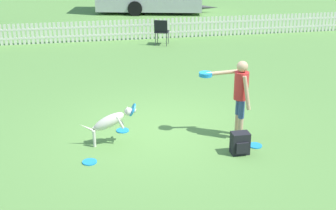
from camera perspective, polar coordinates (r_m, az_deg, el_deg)
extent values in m
plane|color=#5B8C42|center=(9.79, -0.75, -2.88)|extent=(240.00, 240.00, 0.00)
cylinder|color=tan|center=(9.38, 8.81, -2.80)|extent=(0.11, 0.11, 0.44)
cylinder|color=#334C7A|center=(9.23, 8.94, -0.53)|extent=(0.12, 0.12, 0.36)
cylinder|color=tan|center=(9.56, 8.47, -2.32)|extent=(0.11, 0.11, 0.44)
cylinder|color=#334C7A|center=(9.41, 8.60, -0.08)|extent=(0.12, 0.12, 0.36)
cylinder|color=red|center=(9.16, 8.93, 2.34)|extent=(0.29, 0.29, 0.55)
sphere|color=tan|center=(9.05, 9.06, 4.65)|extent=(0.22, 0.22, 0.22)
cylinder|color=tan|center=(9.02, 9.57, 1.45)|extent=(0.20, 0.18, 0.67)
cylinder|color=tan|center=(9.20, 6.67, 3.93)|extent=(0.67, 0.18, 0.14)
cylinder|color=#1E8CD8|center=(9.17, 4.60, 3.59)|extent=(0.26, 0.26, 0.02)
cylinder|color=#1E8CD8|center=(9.16, 4.61, 3.75)|extent=(0.26, 0.26, 0.02)
cylinder|color=#1E8CD8|center=(9.16, 4.61, 3.90)|extent=(0.26, 0.26, 0.02)
ellipsoid|color=beige|center=(9.00, -7.21, -2.01)|extent=(0.70, 0.29, 0.48)
ellipsoid|color=silver|center=(9.02, -7.20, -2.27)|extent=(0.37, 0.16, 0.23)
sphere|color=beige|center=(8.94, -4.82, -0.82)|extent=(0.16, 0.16, 0.16)
cone|color=beige|center=(8.93, -4.35, -0.59)|extent=(0.15, 0.10, 0.13)
cylinder|color=#1E8CD8|center=(8.93, -4.35, -0.59)|extent=(0.15, 0.27, 0.25)
cone|color=beige|center=(8.96, -5.01, -0.33)|extent=(0.05, 0.05, 0.07)
cone|color=beige|center=(8.87, -4.97, -0.56)|extent=(0.05, 0.05, 0.07)
cylinder|color=silver|center=(9.21, -8.97, -3.64)|extent=(0.06, 0.06, 0.33)
cylinder|color=silver|center=(9.05, -8.98, -4.10)|extent=(0.06, 0.06, 0.33)
cylinder|color=silver|center=(9.08, -5.93, -1.73)|extent=(0.16, 0.06, 0.26)
cylinder|color=silver|center=(8.93, -5.89, -2.12)|extent=(0.16, 0.06, 0.26)
cone|color=beige|center=(9.05, -9.90, -2.73)|extent=(0.31, 0.07, 0.21)
cylinder|color=#1E8CD8|center=(9.19, 10.57, -4.88)|extent=(0.26, 0.26, 0.02)
cylinder|color=#1E8CD8|center=(8.55, -9.54, -6.86)|extent=(0.26, 0.26, 0.02)
cylinder|color=#1E8CD8|center=(9.72, -5.55, -3.11)|extent=(0.26, 0.26, 0.02)
cube|color=black|center=(8.78, 8.77, -4.60)|extent=(0.33, 0.23, 0.42)
cube|color=black|center=(8.68, 9.05, -5.23)|extent=(0.23, 0.04, 0.21)
cube|color=silver|center=(17.52, -5.70, 8.59)|extent=(23.74, 0.04, 0.06)
cube|color=silver|center=(17.45, -5.74, 9.59)|extent=(23.74, 0.04, 0.06)
cube|color=silver|center=(17.61, -19.70, 8.03)|extent=(0.09, 0.02, 0.75)
cube|color=silver|center=(17.59, -19.20, 8.08)|extent=(0.09, 0.02, 0.75)
cube|color=silver|center=(17.57, -18.70, 8.12)|extent=(0.09, 0.02, 0.75)
cube|color=silver|center=(17.55, -18.20, 8.17)|extent=(0.09, 0.02, 0.75)
cube|color=silver|center=(17.53, -17.70, 8.21)|extent=(0.09, 0.02, 0.75)
cube|color=silver|center=(17.51, -17.19, 8.26)|extent=(0.09, 0.02, 0.75)
cube|color=silver|center=(17.49, -16.69, 8.30)|extent=(0.09, 0.02, 0.75)
cube|color=silver|center=(17.48, -16.18, 8.34)|extent=(0.09, 0.02, 0.75)
cube|color=silver|center=(17.47, -15.68, 8.38)|extent=(0.09, 0.02, 0.75)
cube|color=silver|center=(17.46, -15.17, 8.42)|extent=(0.09, 0.02, 0.75)
cube|color=silver|center=(17.45, -14.66, 8.46)|extent=(0.09, 0.02, 0.75)
cube|color=silver|center=(17.44, -14.15, 8.50)|extent=(0.09, 0.02, 0.75)
cube|color=silver|center=(17.43, -13.64, 8.54)|extent=(0.09, 0.02, 0.75)
cube|color=silver|center=(17.42, -13.13, 8.58)|extent=(0.09, 0.02, 0.75)
cube|color=silver|center=(17.42, -12.62, 8.62)|extent=(0.09, 0.02, 0.75)
cube|color=silver|center=(17.41, -12.11, 8.66)|extent=(0.09, 0.02, 0.75)
cube|color=silver|center=(17.41, -11.60, 8.69)|extent=(0.09, 0.02, 0.75)
cube|color=silver|center=(17.41, -11.08, 8.73)|extent=(0.09, 0.02, 0.75)
cube|color=silver|center=(17.41, -10.57, 8.77)|extent=(0.09, 0.02, 0.75)
cube|color=silver|center=(17.41, -10.06, 8.80)|extent=(0.09, 0.02, 0.75)
cube|color=silver|center=(17.42, -9.55, 8.83)|extent=(0.09, 0.02, 0.75)
cube|color=silver|center=(17.42, -9.04, 8.87)|extent=(0.09, 0.02, 0.75)
cube|color=silver|center=(17.43, -8.52, 8.90)|extent=(0.09, 0.02, 0.75)
cube|color=silver|center=(17.44, -8.01, 8.93)|extent=(0.09, 0.02, 0.75)
cube|color=silver|center=(17.44, -7.50, 8.96)|extent=(0.09, 0.02, 0.75)
cube|color=silver|center=(17.45, -6.99, 8.99)|extent=(0.09, 0.02, 0.75)
cube|color=silver|center=(17.47, -6.48, 9.02)|extent=(0.09, 0.02, 0.75)
cube|color=silver|center=(17.48, -5.97, 9.05)|extent=(0.09, 0.02, 0.75)
cube|color=silver|center=(17.49, -5.46, 9.08)|extent=(0.09, 0.02, 0.75)
cube|color=silver|center=(17.51, -4.96, 9.11)|extent=(0.09, 0.02, 0.75)
cube|color=silver|center=(17.53, -4.45, 9.13)|extent=(0.09, 0.02, 0.75)
cube|color=silver|center=(17.54, -3.94, 9.16)|extent=(0.09, 0.02, 0.75)
cube|color=silver|center=(17.56, -3.44, 9.19)|extent=(0.09, 0.02, 0.75)
cube|color=silver|center=(17.58, -2.94, 9.21)|extent=(0.09, 0.02, 0.75)
cube|color=silver|center=(17.61, -2.43, 9.23)|extent=(0.09, 0.02, 0.75)
cube|color=silver|center=(17.63, -1.93, 9.26)|extent=(0.09, 0.02, 0.75)
cube|color=silver|center=(17.65, -1.43, 9.28)|extent=(0.09, 0.02, 0.75)
cube|color=silver|center=(17.68, -0.93, 9.30)|extent=(0.09, 0.02, 0.75)
cube|color=silver|center=(17.71, -0.44, 9.32)|extent=(0.09, 0.02, 0.75)
cube|color=silver|center=(17.74, 0.06, 9.34)|extent=(0.09, 0.02, 0.75)
cube|color=silver|center=(17.77, 0.55, 9.36)|extent=(0.09, 0.02, 0.75)
cube|color=silver|center=(17.80, 1.05, 9.38)|extent=(0.09, 0.02, 0.75)
cube|color=silver|center=(17.83, 1.54, 9.40)|extent=(0.09, 0.02, 0.75)
cube|color=silver|center=(17.86, 2.03, 9.41)|extent=(0.09, 0.02, 0.75)
cube|color=silver|center=(17.90, 2.51, 9.43)|extent=(0.09, 0.02, 0.75)
cube|color=silver|center=(17.94, 3.00, 9.44)|extent=(0.09, 0.02, 0.75)
cube|color=silver|center=(17.97, 3.48, 9.46)|extent=(0.09, 0.02, 0.75)
cube|color=silver|center=(18.01, 3.96, 9.47)|extent=(0.09, 0.02, 0.75)
cube|color=silver|center=(18.05, 4.44, 9.49)|extent=(0.09, 0.02, 0.75)
cube|color=silver|center=(18.09, 4.92, 9.50)|extent=(0.09, 0.02, 0.75)
cube|color=silver|center=(18.14, 5.39, 9.51)|extent=(0.09, 0.02, 0.75)
cube|color=silver|center=(18.18, 5.87, 9.52)|extent=(0.09, 0.02, 0.75)
cube|color=silver|center=(18.22, 6.34, 9.53)|extent=(0.09, 0.02, 0.75)
cube|color=silver|center=(18.27, 6.81, 9.54)|extent=(0.09, 0.02, 0.75)
cube|color=silver|center=(18.32, 7.27, 9.55)|extent=(0.09, 0.02, 0.75)
cube|color=silver|center=(18.37, 7.74, 9.56)|extent=(0.09, 0.02, 0.75)
cube|color=silver|center=(18.42, 8.20, 9.57)|extent=(0.09, 0.02, 0.75)
cube|color=silver|center=(18.47, 8.65, 9.57)|extent=(0.09, 0.02, 0.75)
cube|color=silver|center=(18.52, 9.11, 9.58)|extent=(0.09, 0.02, 0.75)
cube|color=silver|center=(18.57, 9.56, 9.59)|extent=(0.09, 0.02, 0.75)
cube|color=silver|center=(18.63, 10.01, 9.59)|extent=(0.09, 0.02, 0.75)
cube|color=silver|center=(18.68, 10.46, 9.60)|extent=(0.09, 0.02, 0.75)
cube|color=silver|center=(18.74, 10.91, 9.60)|extent=(0.09, 0.02, 0.75)
cube|color=silver|center=(18.80, 11.35, 9.60)|extent=(0.09, 0.02, 0.75)
cube|color=silver|center=(18.85, 11.79, 9.61)|extent=(0.09, 0.02, 0.75)
cube|color=silver|center=(18.91, 12.23, 9.61)|extent=(0.09, 0.02, 0.75)
cube|color=silver|center=(18.97, 12.66, 9.61)|extent=(0.09, 0.02, 0.75)
cube|color=silver|center=(19.04, 13.09, 9.61)|extent=(0.09, 0.02, 0.75)
cube|color=silver|center=(19.10, 13.52, 9.61)|extent=(0.09, 0.02, 0.75)
cube|color=silver|center=(19.16, 13.95, 9.61)|extent=(0.09, 0.02, 0.75)
cube|color=silver|center=(19.23, 14.37, 9.61)|extent=(0.09, 0.02, 0.75)
cube|color=silver|center=(19.29, 14.79, 9.61)|extent=(0.09, 0.02, 0.75)
cube|color=silver|center=(19.36, 15.21, 9.61)|extent=(0.09, 0.02, 0.75)
cube|color=silver|center=(19.43, 15.62, 9.61)|extent=(0.09, 0.02, 0.75)
cube|color=silver|center=(19.50, 16.04, 9.61)|extent=(0.09, 0.02, 0.75)
cube|color=silver|center=(19.57, 16.45, 9.60)|extent=(0.09, 0.02, 0.75)
cube|color=silver|center=(19.64, 16.85, 9.60)|extent=(0.09, 0.02, 0.75)
cube|color=silver|center=(19.71, 17.25, 9.60)|extent=(0.09, 0.02, 0.75)
cube|color=silver|center=(19.78, 17.65, 9.59)|extent=(0.09, 0.02, 0.75)
cube|color=silver|center=(19.86, 18.05, 9.59)|extent=(0.09, 0.02, 0.75)
cube|color=silver|center=(19.93, 18.44, 9.58)|extent=(0.09, 0.02, 0.75)
cube|color=silver|center=(20.01, 18.84, 9.58)|extent=(0.09, 0.02, 0.75)
cube|color=silver|center=(20.08, 19.22, 9.57)|extent=(0.09, 0.02, 0.75)
cube|color=silver|center=(20.16, 19.61, 9.57)|extent=(0.09, 0.02, 0.75)
cylinder|color=#333338|center=(16.90, 0.04, 8.27)|extent=(0.02, 0.02, 0.47)
cylinder|color=#333338|center=(16.97, -1.29, 8.32)|extent=(0.02, 0.02, 0.47)
cylinder|color=#333338|center=(16.52, -0.19, 7.98)|extent=(0.02, 0.02, 0.47)
cylinder|color=#333338|center=(16.59, -1.55, 8.03)|extent=(0.02, 0.02, 0.47)
cube|color=black|center=(16.70, -0.75, 8.94)|extent=(0.60, 0.60, 0.03)
cube|color=black|center=(16.45, -0.89, 9.55)|extent=(0.47, 0.25, 0.45)
cone|color=#3F3F42|center=(23.27, 5.09, 11.77)|extent=(0.82, 0.38, 0.20)
cylinder|color=black|center=(24.39, -3.50, 12.45)|extent=(0.70, 0.34, 0.68)
cylinder|color=black|center=(22.36, -4.05, 11.65)|extent=(0.70, 0.34, 0.68)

